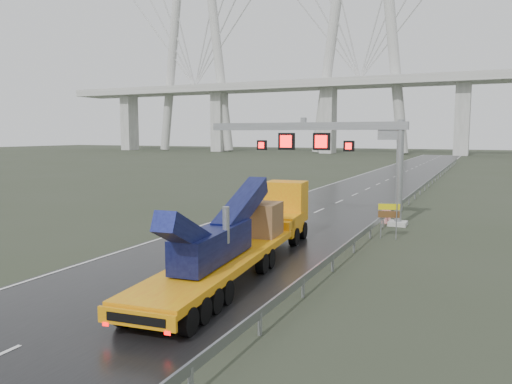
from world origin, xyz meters
The scene contains 8 objects.
ground centered at (0.00, 0.00, 0.00)m, with size 400.00×400.00×0.00m, color #2E3425.
road centered at (0.00, 40.00, 0.01)m, with size 11.00×200.00×0.02m, color black.
guardrail centered at (6.10, 30.00, 0.70)m, with size 0.20×140.00×1.40m, color gray, non-canonical shape.
sign_gantry centered at (2.10, 17.99, 5.61)m, with size 14.90×1.20×7.42m.
cable_stayed_bridge centered at (-55.00, 140.00, 50.01)m, with size 170.00×14.00×110.00m.
heavy_haul_truck centered at (2.00, 5.01, 1.59)m, with size 4.30×17.68×4.12m.
exit_sign_pair centered at (7.10, 13.33, 1.51)m, with size 1.22×0.43×2.16m.
striped_barrier centered at (6.00, 18.57, 0.52)m, with size 0.62×0.33×1.04m, color red.
Camera 1 is at (12.30, -16.60, 6.25)m, focal length 35.00 mm.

